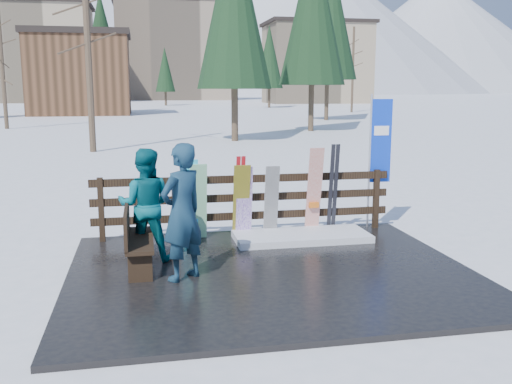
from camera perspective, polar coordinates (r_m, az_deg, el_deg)
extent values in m
plane|color=white|center=(8.71, 1.50, -8.30)|extent=(700.00, 700.00, 0.00)
cube|color=black|center=(8.70, 1.50, -8.05)|extent=(6.00, 5.00, 0.08)
cube|color=black|center=(10.50, -15.22, -1.73)|extent=(0.10, 0.10, 1.15)
cube|color=black|center=(10.48, -8.11, -1.48)|extent=(0.10, 0.10, 1.15)
cube|color=black|center=(10.63, -1.10, -1.21)|extent=(0.10, 0.10, 1.15)
cube|color=black|center=(10.93, 5.63, -0.94)|extent=(0.10, 0.10, 1.15)
cube|color=black|center=(11.37, 11.91, -0.67)|extent=(0.10, 0.10, 1.15)
cube|color=black|center=(10.67, -1.10, -2.39)|extent=(5.60, 0.05, 0.14)
cube|color=black|center=(10.60, -1.10, -0.55)|extent=(5.60, 0.05, 0.14)
cube|color=black|center=(10.54, -1.11, 1.32)|extent=(5.60, 0.05, 0.14)
cube|color=white|center=(10.38, 4.57, -4.45)|extent=(2.42, 1.00, 0.12)
cube|color=black|center=(8.79, -11.55, -4.74)|extent=(0.40, 1.50, 0.06)
cube|color=black|center=(8.27, -11.51, -7.31)|extent=(0.34, 0.06, 0.45)
cube|color=black|center=(9.43, -11.50, -5.12)|extent=(0.34, 0.06, 0.45)
cube|color=black|center=(8.73, -12.80, -3.06)|extent=(0.05, 1.50, 0.50)
cube|color=#30D0F8|center=(10.25, -6.60, -0.78)|extent=(0.28, 0.27, 1.48)
cube|color=white|center=(10.27, -5.78, -0.98)|extent=(0.30, 0.28, 1.39)
cube|color=yellow|center=(10.37, -1.48, -0.91)|extent=(0.30, 0.31, 1.36)
cube|color=white|center=(10.39, -1.20, -0.99)|extent=(0.29, 0.24, 1.32)
cube|color=black|center=(10.49, 1.55, -0.89)|extent=(0.26, 0.25, 1.32)
cube|color=silver|center=(10.66, 5.84, 0.12)|extent=(0.27, 0.33, 1.64)
cube|color=#B4161D|center=(10.42, -1.86, -0.44)|extent=(0.08, 0.31, 1.51)
cube|color=#B4161D|center=(10.43, -1.37, -0.42)|extent=(0.07, 0.31, 1.51)
cube|color=black|center=(10.83, 7.50, 0.37)|extent=(0.08, 0.21, 1.69)
cube|color=black|center=(10.86, 7.95, 0.38)|extent=(0.08, 0.21, 1.69)
cylinder|color=silver|center=(11.24, 11.28, 2.98)|extent=(0.04, 0.04, 2.60)
cube|color=#0B35CB|center=(11.29, 12.39, 5.01)|extent=(0.42, 0.02, 1.60)
imported|color=#1D4B5D|center=(8.11, -7.41, -2.01)|extent=(0.85, 0.81, 1.96)
imported|color=#075764|center=(9.14, -11.02, -1.27)|extent=(0.97, 0.81, 1.79)
cube|color=tan|center=(119.92, -21.47, 12.65)|extent=(22.00, 14.00, 18.00)
cube|color=black|center=(120.76, -21.77, 17.05)|extent=(23.10, 14.70, 0.60)
cube|color=gray|center=(138.51, -8.23, 13.68)|extent=(26.00, 16.00, 22.00)
cube|color=black|center=(139.64, -8.36, 18.31)|extent=(27.30, 16.80, 0.60)
cube|color=tan|center=(107.93, 6.05, 12.56)|extent=(18.00, 12.00, 14.00)
cube|color=black|center=(108.46, 6.13, 16.42)|extent=(18.90, 12.60, 0.60)
cube|color=brown|center=(63.36, -17.17, 11.03)|extent=(10.00, 8.00, 8.00)
cube|color=black|center=(63.59, -17.38, 14.90)|extent=(10.50, 8.40, 0.60)
cylinder|color=#382B1E|center=(26.31, -16.62, 16.62)|extent=(0.28, 0.28, 11.68)
cone|color=black|center=(30.55, -2.19, 15.41)|extent=(3.94, 3.94, 10.94)
cone|color=black|center=(37.77, 5.65, 15.13)|extent=(4.28, 4.28, 11.89)
cylinder|color=#382B1E|center=(43.06, -24.04, 11.35)|extent=(0.28, 0.28, 8.35)
cone|color=black|center=(50.76, 7.21, 15.05)|extent=(5.03, 5.03, 13.97)
cylinder|color=#382B1E|center=(67.43, 9.66, 11.94)|extent=(0.28, 0.28, 9.57)
cone|color=black|center=(68.27, -15.14, 13.05)|extent=(4.60, 4.60, 12.77)
cone|color=black|center=(82.05, 1.33, 12.23)|extent=(3.92, 3.92, 10.88)
cone|color=black|center=(93.14, -9.07, 11.21)|extent=(3.12, 3.12, 8.66)
cone|color=white|center=(333.12, 5.03, 16.76)|extent=(200.00, 200.00, 80.00)
cone|color=white|center=(385.20, 17.55, 14.72)|extent=(180.00, 180.00, 70.00)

